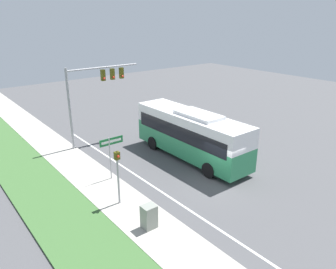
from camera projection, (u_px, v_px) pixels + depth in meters
name	position (u px, v px, depth m)	size (l,w,h in m)	color
ground_plane	(217.00, 182.00, 21.39)	(80.00, 80.00, 0.00)	#4C4C4F
sidewalk	(138.00, 215.00, 17.75)	(2.80, 80.00, 0.12)	#ADA89E
grass_verge	(83.00, 239.00, 15.88)	(3.60, 80.00, 0.10)	#3D6633
lane_divider_near	(175.00, 200.00, 19.29)	(0.14, 30.00, 0.01)	silver
bus	(191.00, 133.00, 24.36)	(2.73, 10.19, 3.73)	#2D8956
signal_gantry	(94.00, 87.00, 26.17)	(6.34, 0.41, 6.58)	#939399
pedestrian_signal	(118.00, 170.00, 18.12)	(0.28, 0.34, 3.29)	#939399
street_sign	(111.00, 149.00, 21.01)	(1.67, 0.08, 2.99)	#939399
utility_cabinet	(149.00, 217.00, 16.46)	(0.71, 0.62, 1.25)	gray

